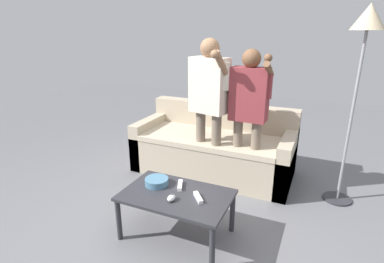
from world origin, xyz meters
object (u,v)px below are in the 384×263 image
(coffee_table, at_px, (176,199))
(game_remote_wand_near, at_px, (180,185))
(snack_bowl, at_px, (157,182))
(player_center, at_px, (209,97))
(game_remote_nunchuk, at_px, (171,198))
(floor_lamp, at_px, (365,40))
(game_remote_wand_far, at_px, (198,198))
(player_right, at_px, (249,105))
(couch, at_px, (214,148))

(coffee_table, xyz_separation_m, game_remote_wand_near, (-0.02, 0.12, 0.07))
(snack_bowl, xyz_separation_m, player_center, (0.12, 0.93, 0.58))
(game_remote_nunchuk, bearing_deg, floor_lamp, 46.00)
(game_remote_wand_near, bearing_deg, game_remote_wand_far, -28.54)
(snack_bowl, xyz_separation_m, player_right, (0.54, 0.97, 0.52))
(couch, height_order, player_right, player_right)
(snack_bowl, distance_m, game_remote_nunchuk, 0.30)
(player_center, height_order, game_remote_wand_near, player_center)
(player_right, relative_size, player_center, 0.94)
(floor_lamp, distance_m, game_remote_wand_near, 2.05)
(couch, relative_size, floor_lamp, 0.99)
(couch, relative_size, game_remote_nunchuk, 21.42)
(couch, distance_m, coffee_table, 1.33)
(player_center, bearing_deg, game_remote_wand_near, -84.38)
(player_right, height_order, player_center, player_center)
(game_remote_wand_far, bearing_deg, game_remote_nunchuk, -149.94)
(player_right, bearing_deg, game_remote_nunchuk, -104.65)
(game_remote_wand_near, height_order, game_remote_wand_far, same)
(coffee_table, bearing_deg, game_remote_wand_far, -0.35)
(snack_bowl, xyz_separation_m, game_remote_wand_near, (0.20, 0.05, -0.01))
(player_center, bearing_deg, coffee_table, -83.67)
(player_right, bearing_deg, player_center, -174.15)
(couch, distance_m, game_remote_wand_far, 1.37)
(player_right, height_order, game_remote_wand_near, player_right)
(coffee_table, bearing_deg, player_center, 96.33)
(couch, xyz_separation_m, player_right, (0.46, -0.28, 0.66))
(floor_lamp, bearing_deg, player_right, -170.83)
(couch, height_order, coffee_table, couch)
(couch, bearing_deg, player_center, -82.57)
(game_remote_nunchuk, height_order, player_center, player_center)
(coffee_table, relative_size, game_remote_wand_near, 5.48)
(couch, relative_size, game_remote_wand_near, 11.57)
(couch, xyz_separation_m, game_remote_wand_near, (0.13, -1.20, 0.12))
(player_center, distance_m, game_remote_wand_far, 1.20)
(player_right, bearing_deg, coffee_table, -106.69)
(snack_bowl, distance_m, game_remote_wand_far, 0.43)
(game_remote_nunchuk, height_order, player_right, player_right)
(coffee_table, distance_m, player_right, 1.24)
(game_remote_nunchuk, relative_size, game_remote_wand_near, 0.54)
(floor_lamp, bearing_deg, snack_bowl, -143.05)
(game_remote_wand_near, bearing_deg, game_remote_nunchuk, -81.05)
(game_remote_wand_near, distance_m, game_remote_wand_far, 0.25)
(floor_lamp, distance_m, player_center, 1.51)
(coffee_table, bearing_deg, game_remote_wand_near, 101.47)
(couch, distance_m, game_remote_nunchuk, 1.44)
(game_remote_nunchuk, relative_size, player_right, 0.06)
(game_remote_nunchuk, xyz_separation_m, game_remote_wand_far, (0.18, 0.11, -0.01))
(game_remote_nunchuk, distance_m, game_remote_wand_near, 0.23)
(player_center, bearing_deg, player_right, 5.85)
(coffee_table, height_order, player_center, player_center)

